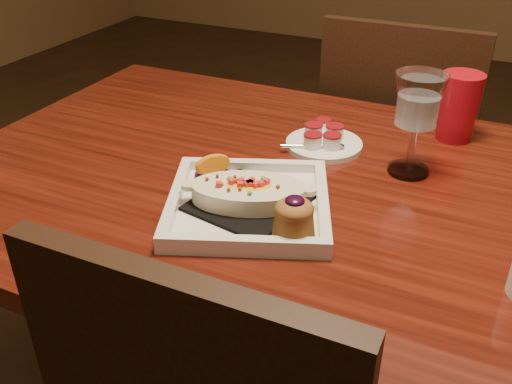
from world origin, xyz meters
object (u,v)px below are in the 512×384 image
at_px(goblet, 418,106).
at_px(red_tumbler, 458,107).
at_px(chair_far, 396,163).
at_px(plate, 253,201).
at_px(table, 328,235).
at_px(saucer, 323,142).

relative_size(goblet, red_tumbler, 1.36).
relative_size(chair_far, plate, 2.68).
xyz_separation_m(chair_far, goblet, (0.11, -0.50, 0.38)).
bearing_deg(table, goblet, 50.21).
relative_size(plate, saucer, 2.20).
distance_m(goblet, red_tumbler, 0.21).
xyz_separation_m(table, saucer, (-0.07, 0.16, 0.11)).
xyz_separation_m(chair_far, red_tumbler, (0.16, -0.31, 0.31)).
height_order(plate, saucer, plate).
xyz_separation_m(table, chair_far, (-0.00, 0.63, -0.15)).
bearing_deg(saucer, plate, -94.61).
height_order(table, saucer, saucer).
xyz_separation_m(chair_far, saucer, (-0.07, -0.47, 0.26)).
relative_size(chair_far, goblet, 4.79).
bearing_deg(goblet, chair_far, 102.24).
distance_m(chair_far, plate, 0.81).
distance_m(saucer, red_tumbler, 0.29).
bearing_deg(table, red_tumbler, 63.24).
bearing_deg(plate, chair_far, 60.78).
height_order(table, red_tumbler, red_tumbler).
bearing_deg(plate, goblet, 29.37).
bearing_deg(red_tumbler, goblet, -105.75).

